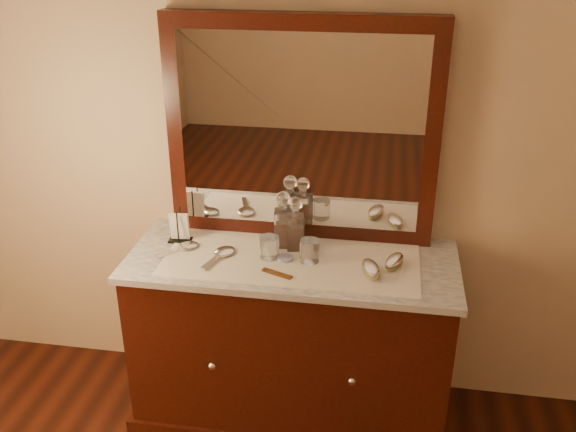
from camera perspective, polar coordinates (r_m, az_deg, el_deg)
The scene contains 18 objects.
dresser_cabinet at distance 2.97m, azimuth 0.32°, elevation -11.33°, with size 1.40×0.55×0.82m, color black.
dresser_plinth at distance 3.20m, azimuth 0.31°, elevation -16.67°, with size 1.46×0.59×0.08m, color black.
knob_left at distance 2.78m, azimuth -6.93°, elevation -13.41°, with size 0.04×0.04×0.04m, color silver.
knob_right at distance 2.70m, azimuth 5.85°, elevation -14.74°, with size 0.04×0.04×0.04m, color silver.
marble_top at distance 2.74m, azimuth 0.34°, elevation -4.15°, with size 1.44×0.59×0.03m, color white.
mirror_frame at distance 2.76m, azimuth 1.18°, elevation 7.73°, with size 1.20×0.08×1.00m, color black.
mirror_glass at distance 2.72m, azimuth 1.08°, elevation 7.52°, with size 1.06×0.01×0.86m, color white.
lace_runner at distance 2.71m, azimuth 0.28°, elevation -4.04°, with size 1.10×0.45×0.00m, color white.
pin_dish at distance 2.71m, azimuth -0.25°, elevation -3.86°, with size 0.07×0.07×0.01m, color white.
comb at distance 2.60m, azimuth -1.01°, elevation -5.27°, with size 0.14×0.03×0.01m, color brown.
napkin_rack at distance 2.89m, azimuth -9.86°, elevation -1.11°, with size 0.11×0.07×0.16m.
decanter_left at distance 2.79m, azimuth -0.42°, elevation -0.82°, with size 0.09×0.09×0.26m.
decanter_right at distance 2.76m, azimuth 0.68°, elevation -1.18°, with size 0.09×0.09×0.25m.
brush_near at distance 2.62m, azimuth 7.55°, elevation -4.85°, with size 0.10×0.16×0.04m.
brush_far at distance 2.69m, azimuth 9.68°, elevation -4.12°, with size 0.10×0.15×0.04m.
hand_mirror_outer at distance 2.83m, azimuth -9.44°, elevation -2.80°, with size 0.18×0.18×0.02m.
hand_mirror_inner at distance 2.76m, azimuth -6.02°, elevation -3.40°, with size 0.12×0.23×0.02m.
tumblers at distance 2.69m, azimuth 0.11°, elevation -3.02°, with size 0.26×0.09×0.10m.
Camera 1 is at (0.37, -0.40, 2.17)m, focal length 38.98 mm.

